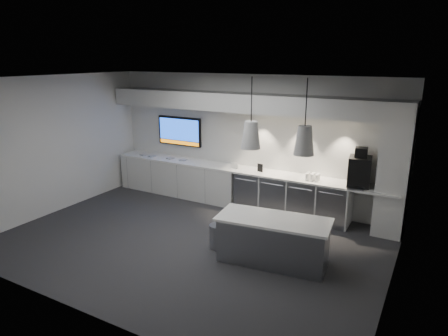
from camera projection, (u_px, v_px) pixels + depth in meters
The scene contains 28 objects.
floor at pixel (190, 242), 7.53m from camera, with size 7.00×7.00×0.00m, color #2A2A2C.
ceiling at pixel (185, 79), 6.72m from camera, with size 7.00×7.00×0.00m, color black.
wall_back at pixel (248, 140), 9.23m from camera, with size 7.00×7.00×0.00m, color silver.
wall_front at pixel (76, 211), 5.02m from camera, with size 7.00×7.00×0.00m, color silver.
wall_left at pixel (55, 145), 8.76m from camera, with size 7.00×7.00×0.00m, color silver.
wall_right at pixel (399, 197), 5.48m from camera, with size 7.00×7.00×0.00m, color silver.
back_counter at pixel (242, 170), 9.12m from camera, with size 6.80×0.65×0.04m, color white.
left_base_cabinets at pixel (180, 177), 10.06m from camera, with size 3.30×0.63×0.86m, color silver.
fridge_unit_a at pixel (251, 190), 9.13m from camera, with size 0.60×0.61×0.85m, color gray.
fridge_unit_b at pixel (277, 195), 8.83m from camera, with size 0.60×0.61×0.85m, color gray.
fridge_unit_c at pixel (305, 199), 8.54m from camera, with size 0.60×0.61×0.85m, color gray.
fridge_unit_d at pixel (334, 204), 8.24m from camera, with size 0.60×0.61×0.85m, color gray.
backsplash at pixel (298, 144), 8.63m from camera, with size 4.60×0.03×1.30m, color silver.
soffit at pixel (243, 103), 8.73m from camera, with size 6.90×0.60×0.40m, color silver.
column at pixel (394, 170), 7.53m from camera, with size 0.55×0.55×2.60m, color silver.
wall_tv at pixel (180, 131), 10.06m from camera, with size 1.25×0.07×0.72m.
island at pixel (273, 240), 6.69m from camera, with size 1.95×1.01×0.79m.
bin at pixel (218, 236), 7.24m from camera, with size 0.32×0.32×0.45m, color gray.
coffee_machine at pixel (360, 170), 7.85m from camera, with size 0.48×0.64×0.77m.
sign_black at pixel (260, 168), 8.86m from camera, with size 0.14×0.02×0.18m, color black.
sign_white at pixel (234, 166), 9.10m from camera, with size 0.18×0.02×0.14m, color white.
cup_cluster at pixel (313, 177), 8.22m from camera, with size 0.28×0.18×0.15m, color white, non-canonical shape.
tray_a at pixel (144, 155), 10.35m from camera, with size 0.16×0.16×0.03m, color #999999.
tray_b at pixel (152, 156), 10.22m from camera, with size 0.16×0.16×0.03m, color #999999.
tray_c at pixel (170, 158), 10.01m from camera, with size 0.16×0.16×0.03m, color #999999.
tray_d at pixel (183, 160), 9.85m from camera, with size 0.16×0.16×0.03m, color #999999.
pendant_left at pixel (251, 135), 6.43m from camera, with size 0.31×0.31×1.14m.
pendant_right at pixel (304, 140), 6.01m from camera, with size 0.31×0.31×1.14m.
Camera 1 is at (3.91, -5.69, 3.37)m, focal length 32.00 mm.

